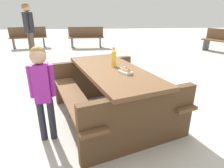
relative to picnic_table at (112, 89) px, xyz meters
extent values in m
plane|color=#B7B2A8|center=(0.00, 0.00, -0.44)|extent=(30.00, 30.00, 0.00)
cube|color=brown|center=(0.00, 0.00, 0.28)|extent=(1.95, 1.28, 0.05)
cube|color=brown|center=(-0.17, 0.53, -0.01)|extent=(1.80, 0.82, 0.04)
cube|color=brown|center=(0.17, -0.53, -0.01)|extent=(1.80, 0.82, 0.04)
cube|color=#4D3520|center=(0.74, 0.24, -0.09)|extent=(0.53, 1.36, 0.70)
cube|color=#4D3520|center=(-0.74, -0.24, -0.09)|extent=(0.53, 1.36, 0.70)
cylinder|color=yellow|center=(-0.11, 0.04, 0.41)|extent=(0.07, 0.07, 0.21)
cone|color=yellow|center=(-0.11, 0.04, 0.54)|extent=(0.07, 0.07, 0.04)
cylinder|color=orange|center=(-0.11, 0.04, 0.57)|extent=(0.04, 0.04, 0.02)
cube|color=white|center=(0.21, 0.15, 0.32)|extent=(0.21, 0.19, 0.03)
cube|color=#D8B272|center=(0.21, 0.15, 0.35)|extent=(0.16, 0.13, 0.04)
cylinder|color=maroon|center=(0.21, 0.15, 0.37)|extent=(0.13, 0.10, 0.03)
ellipsoid|color=maroon|center=(0.21, 0.15, 0.38)|extent=(0.07, 0.06, 0.01)
cylinder|color=#262633|center=(0.44, -0.78, -0.18)|extent=(0.08, 0.08, 0.52)
cylinder|color=#262633|center=(0.45, -0.89, -0.18)|extent=(0.08, 0.08, 0.52)
cube|color=purple|center=(0.45, -0.83, 0.29)|extent=(0.18, 0.19, 0.44)
cylinder|color=purple|center=(0.44, -0.72, 0.32)|extent=(0.06, 0.06, 0.37)
cylinder|color=purple|center=(0.46, -0.94, 0.32)|extent=(0.06, 0.06, 0.37)
sphere|color=tan|center=(0.45, -0.83, 0.60)|extent=(0.17, 0.17, 0.17)
sphere|color=olive|center=(0.43, -0.83, 0.62)|extent=(0.16, 0.16, 0.16)
cube|color=brown|center=(-4.28, 4.58, -0.01)|extent=(1.51, 1.06, 0.04)
cube|color=#4C4C51|center=(-4.81, 4.30, -0.24)|extent=(0.22, 0.35, 0.41)
cube|color=brown|center=(-5.89, -0.54, -0.01)|extent=(0.40, 1.50, 0.04)
cube|color=brown|center=(-6.07, -0.54, 0.21)|extent=(0.04, 1.50, 0.40)
cube|color=#4C4C51|center=(-5.88, -1.14, -0.24)|extent=(0.36, 0.06, 0.41)
cube|color=#4C4C51|center=(-5.89, 0.06, -0.24)|extent=(0.36, 0.06, 0.41)
cube|color=brown|center=(-6.09, -2.99, -0.01)|extent=(0.78, 1.55, 0.04)
cube|color=brown|center=(-6.27, -3.04, 0.21)|extent=(0.43, 1.46, 0.40)
cube|color=#4C4C51|center=(-5.94, -3.57, -0.24)|extent=(0.36, 0.15, 0.41)
cube|color=#4C4C51|center=(-6.25, -2.42, -0.24)|extent=(0.36, 0.15, 0.41)
cylinder|color=brown|center=(-4.60, -2.49, -0.05)|extent=(0.12, 0.12, 0.79)
cylinder|color=brown|center=(-4.48, -2.36, -0.05)|extent=(0.12, 0.12, 0.79)
cube|color=#26262D|center=(-4.54, -2.42, 0.68)|extent=(0.36, 0.36, 0.67)
cylinder|color=#26262D|center=(-4.65, -2.54, 0.71)|extent=(0.10, 0.10, 0.57)
cylinder|color=#26262D|center=(-4.42, -2.30, 0.71)|extent=(0.10, 0.10, 0.57)
sphere|color=tan|center=(-4.54, -2.42, 1.14)|extent=(0.26, 0.26, 0.26)
sphere|color=olive|center=(-4.52, -2.44, 1.17)|extent=(0.25, 0.25, 0.25)
camera|label=1|loc=(2.49, -0.24, 1.05)|focal=30.43mm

